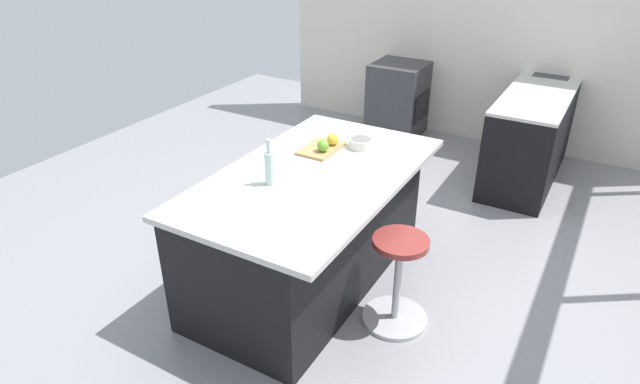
% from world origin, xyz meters
% --- Properties ---
extents(ground_plane, '(7.76, 7.76, 0.00)m').
position_xyz_m(ground_plane, '(0.00, 0.00, 0.00)').
color(ground_plane, gray).
extents(interior_partition_left, '(0.15, 4.81, 2.63)m').
position_xyz_m(interior_partition_left, '(-2.98, -0.00, 1.32)').
color(interior_partition_left, silver).
rests_on(interior_partition_left, ground_plane).
extents(sink_cabinet, '(2.54, 0.60, 1.17)m').
position_xyz_m(sink_cabinet, '(-2.64, 0.77, 0.45)').
color(sink_cabinet, black).
rests_on(sink_cabinet, ground_plane).
extents(oven_range, '(0.60, 0.61, 0.86)m').
position_xyz_m(oven_range, '(-2.63, -0.85, 0.43)').
color(oven_range, '#38383D').
rests_on(oven_range, ground_plane).
extents(kitchen_island, '(1.99, 1.15, 0.88)m').
position_xyz_m(kitchen_island, '(0.40, -0.27, 0.45)').
color(kitchen_island, black).
rests_on(kitchen_island, ground_plane).
extents(stool_by_window, '(0.44, 0.44, 0.65)m').
position_xyz_m(stool_by_window, '(0.52, 0.48, 0.31)').
color(stool_by_window, '#B7B7BC').
rests_on(stool_by_window, ground_plane).
extents(cutting_board, '(0.36, 0.24, 0.02)m').
position_xyz_m(cutting_board, '(0.03, -0.38, 0.89)').
color(cutting_board, tan).
rests_on(cutting_board, kitchen_island).
extents(apple_green, '(0.09, 0.09, 0.09)m').
position_xyz_m(apple_green, '(0.09, -0.33, 0.95)').
color(apple_green, '#609E2D').
rests_on(apple_green, cutting_board).
extents(apple_yellow, '(0.09, 0.09, 0.09)m').
position_xyz_m(apple_yellow, '(-0.05, -0.33, 0.95)').
color(apple_yellow, gold).
rests_on(apple_yellow, cutting_board).
extents(water_bottle, '(0.06, 0.06, 0.31)m').
position_xyz_m(water_bottle, '(0.68, -0.39, 1.01)').
color(water_bottle, silver).
rests_on(water_bottle, kitchen_island).
extents(fruit_bowl, '(0.18, 0.18, 0.07)m').
position_xyz_m(fruit_bowl, '(-0.15, -0.14, 0.92)').
color(fruit_bowl, silver).
rests_on(fruit_bowl, kitchen_island).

